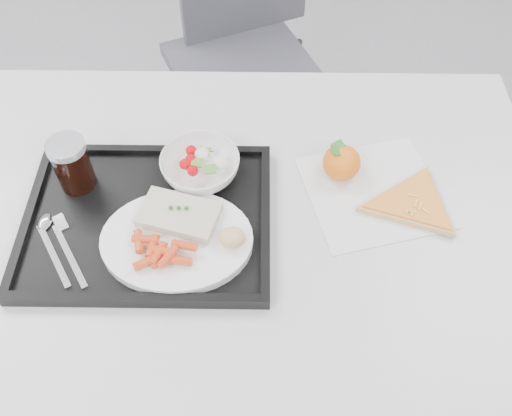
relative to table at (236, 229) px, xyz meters
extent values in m
cube|color=#A7A7A9|center=(0.00, 0.00, 0.05)|extent=(1.20, 0.80, 0.03)
cylinder|color=#47474C|center=(-0.54, 0.34, -0.32)|extent=(0.04, 0.04, 0.72)
cylinder|color=#47474C|center=(0.54, 0.34, -0.32)|extent=(0.04, 0.04, 0.72)
cube|color=#3D3C44|center=(-0.01, 0.78, -0.23)|extent=(0.55, 0.55, 0.04)
cylinder|color=#47474C|center=(-0.19, 0.60, -0.47)|extent=(0.03, 0.03, 0.43)
cylinder|color=#47474C|center=(0.17, 0.60, -0.47)|extent=(0.03, 0.03, 0.43)
cylinder|color=#47474C|center=(-0.19, 0.96, -0.47)|extent=(0.03, 0.03, 0.43)
cylinder|color=#47474C|center=(0.17, 0.96, -0.47)|extent=(0.03, 0.03, 0.43)
cube|color=black|center=(-0.16, -0.04, 0.07)|extent=(0.45, 0.35, 0.01)
cube|color=black|center=(-0.16, 0.13, 0.09)|extent=(0.45, 0.02, 0.01)
cube|color=black|center=(-0.16, -0.20, 0.09)|extent=(0.45, 0.02, 0.01)
cube|color=black|center=(0.06, -0.04, 0.09)|extent=(0.02, 0.32, 0.01)
cube|color=black|center=(-0.38, -0.04, 0.09)|extent=(0.02, 0.32, 0.01)
cylinder|color=white|center=(-0.10, -0.09, 0.09)|extent=(0.27, 0.27, 0.02)
cube|color=beige|center=(-0.10, -0.05, 0.11)|extent=(0.16, 0.12, 0.02)
sphere|color=#236B1C|center=(-0.11, -0.04, 0.12)|extent=(0.01, 0.01, 0.01)
sphere|color=#236B1C|center=(-0.10, -0.04, 0.12)|extent=(0.01, 0.01, 0.01)
sphere|color=#236B1C|center=(-0.08, -0.04, 0.12)|extent=(0.01, 0.01, 0.01)
ellipsoid|color=tan|center=(0.00, -0.10, 0.12)|extent=(0.05, 0.05, 0.03)
imported|color=white|center=(-0.07, 0.07, 0.11)|extent=(0.15, 0.15, 0.05)
cylinder|color=black|center=(-0.30, 0.05, 0.13)|extent=(0.07, 0.07, 0.10)
cylinder|color=#A5A8AD|center=(-0.30, 0.05, 0.18)|extent=(0.07, 0.07, 0.01)
cube|color=silver|center=(-0.31, -0.12, 0.08)|extent=(0.09, 0.13, 0.00)
ellipsoid|color=silver|center=(-0.34, -0.05, 0.09)|extent=(0.04, 0.05, 0.01)
cube|color=silver|center=(-0.28, -0.12, 0.08)|extent=(0.09, 0.13, 0.00)
cube|color=silver|center=(-0.32, -0.05, 0.08)|extent=(0.04, 0.04, 0.00)
cube|color=silver|center=(0.27, 0.04, 0.07)|extent=(0.30, 0.30, 0.00)
ellipsoid|color=orange|center=(0.20, 0.09, 0.10)|extent=(0.09, 0.09, 0.07)
cube|color=#236B1C|center=(0.20, 0.09, 0.13)|extent=(0.05, 0.05, 0.02)
cube|color=#236B1C|center=(0.20, 0.09, 0.13)|extent=(0.05, 0.02, 0.02)
cylinder|color=tan|center=(0.34, 0.01, 0.08)|extent=(0.25, 0.25, 0.01)
cylinder|color=#B52515|center=(0.34, 0.01, 0.08)|extent=(0.22, 0.22, 0.00)
cube|color=#EABC47|center=(0.32, -0.02, 0.09)|extent=(0.02, 0.02, 0.00)
cube|color=#EABC47|center=(0.35, -0.02, 0.09)|extent=(0.02, 0.02, 0.00)
cube|color=#EABC47|center=(0.34, 0.00, 0.09)|extent=(0.01, 0.02, 0.00)
cube|color=#EABC47|center=(0.33, -0.02, 0.09)|extent=(0.02, 0.01, 0.00)
cube|color=#EABC47|center=(0.33, 0.02, 0.09)|extent=(0.02, 0.01, 0.00)
cube|color=#EABC47|center=(0.34, 0.00, 0.09)|extent=(0.01, 0.02, 0.00)
cylinder|color=red|center=(-0.14, -0.12, 0.11)|extent=(0.02, 0.05, 0.01)
cylinder|color=red|center=(-0.16, -0.11, 0.11)|extent=(0.02, 0.05, 0.01)
cylinder|color=red|center=(-0.09, -0.14, 0.11)|extent=(0.05, 0.02, 0.01)
cylinder|color=red|center=(-0.13, -0.13, 0.11)|extent=(0.03, 0.05, 0.01)
cylinder|color=red|center=(-0.11, -0.14, 0.12)|extent=(0.04, 0.05, 0.01)
cylinder|color=red|center=(-0.15, -0.11, 0.12)|extent=(0.04, 0.02, 0.01)
cylinder|color=red|center=(-0.12, -0.13, 0.11)|extent=(0.03, 0.05, 0.01)
cylinder|color=red|center=(-0.12, -0.13, 0.12)|extent=(0.05, 0.02, 0.01)
cylinder|color=red|center=(-0.08, -0.12, 0.12)|extent=(0.05, 0.02, 0.01)
cylinder|color=red|center=(-0.14, -0.15, 0.11)|extent=(0.05, 0.04, 0.01)
sphere|color=#BD060B|center=(-0.09, 0.10, 0.12)|extent=(0.02, 0.02, 0.02)
sphere|color=#BD060B|center=(-0.08, 0.05, 0.12)|extent=(0.02, 0.02, 0.02)
sphere|color=#BD060B|center=(-0.09, 0.07, 0.12)|extent=(0.02, 0.02, 0.02)
sphere|color=#BD060B|center=(-0.10, 0.07, 0.12)|extent=(0.02, 0.02, 0.02)
sphere|color=#BD060B|center=(-0.09, 0.08, 0.12)|extent=(0.02, 0.02, 0.02)
ellipsoid|color=silver|center=(-0.03, 0.07, 0.12)|extent=(0.03, 0.03, 0.03)
ellipsoid|color=silver|center=(-0.06, 0.09, 0.12)|extent=(0.03, 0.03, 0.03)
ellipsoid|color=silver|center=(-0.06, 0.09, 0.12)|extent=(0.03, 0.03, 0.03)
cube|color=#578C2C|center=(-0.05, 0.05, 0.12)|extent=(0.03, 0.03, 0.00)
cube|color=#578C2C|center=(-0.07, 0.07, 0.12)|extent=(0.02, 0.02, 0.00)
cube|color=#578C2C|center=(-0.06, 0.10, 0.12)|extent=(0.02, 0.02, 0.00)
camera|label=1|loc=(0.05, -0.65, 0.92)|focal=40.00mm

